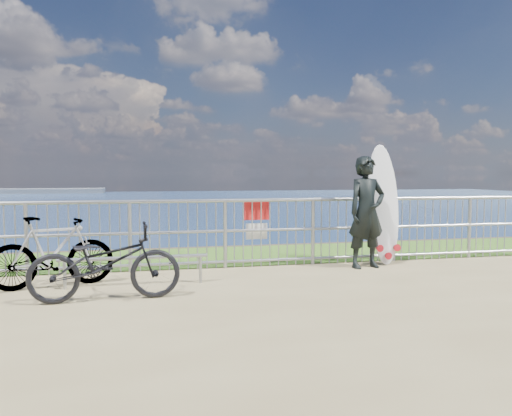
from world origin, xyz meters
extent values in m
plane|color=#36661C|center=(0.00, 2.70, 0.01)|extent=(120.00, 120.00, 0.00)
cube|color=brown|center=(0.00, 3.90, -2.50)|extent=(120.00, 0.30, 5.00)
plane|color=navy|center=(0.00, 90.00, -5.00)|extent=(260.00, 260.00, 0.00)
cylinder|color=#989AA0|center=(0.00, 1.60, 1.10)|extent=(10.00, 0.06, 0.06)
cylinder|color=#989AA0|center=(0.00, 1.60, 0.61)|extent=(10.00, 0.05, 0.05)
cylinder|color=#989AA0|center=(0.00, 1.60, 0.10)|extent=(10.00, 0.05, 0.05)
cylinder|color=#989AA0|center=(-3.50, 1.60, 0.55)|extent=(0.06, 0.06, 1.10)
cylinder|color=#989AA0|center=(-2.00, 1.60, 0.55)|extent=(0.06, 0.06, 1.10)
cylinder|color=#989AA0|center=(-0.50, 1.60, 0.55)|extent=(0.06, 0.06, 1.10)
cylinder|color=#989AA0|center=(1.00, 1.60, 0.55)|extent=(0.06, 0.06, 1.10)
cylinder|color=#989AA0|center=(2.50, 1.60, 0.55)|extent=(0.06, 0.06, 1.10)
cylinder|color=#989AA0|center=(4.00, 1.60, 0.55)|extent=(0.06, 0.06, 1.10)
cube|color=red|center=(0.04, 1.66, 0.92)|extent=(0.42, 0.02, 0.30)
cube|color=white|center=(0.04, 1.66, 0.92)|extent=(0.38, 0.01, 0.08)
cube|color=white|center=(0.04, 1.66, 0.58)|extent=(0.36, 0.02, 0.26)
imported|color=black|center=(1.75, 1.12, 0.91)|extent=(0.72, 0.54, 1.82)
ellipsoid|color=white|center=(2.21, 1.45, 1.03)|extent=(0.57, 0.52, 2.06)
cone|color=red|center=(2.05, 1.33, 0.29)|extent=(0.12, 0.22, 0.12)
cone|color=red|center=(2.37, 1.33, 0.29)|extent=(0.12, 0.22, 0.12)
cone|color=red|center=(2.21, 1.33, 0.16)|extent=(0.12, 0.22, 0.12)
imported|color=black|center=(-2.24, -0.16, 0.47)|extent=(1.81, 0.71, 0.94)
imported|color=black|center=(-2.99, 0.72, 0.48)|extent=(1.68, 0.88, 0.97)
cylinder|color=#989AA0|center=(-1.92, 0.58, 0.39)|extent=(2.00, 0.05, 0.05)
cylinder|color=#989AA0|center=(-2.82, 0.58, 0.19)|extent=(0.04, 0.04, 0.39)
cylinder|color=#989AA0|center=(-1.02, 0.58, 0.19)|extent=(0.04, 0.04, 0.39)
camera|label=1|loc=(-1.77, -6.36, 1.54)|focal=35.00mm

